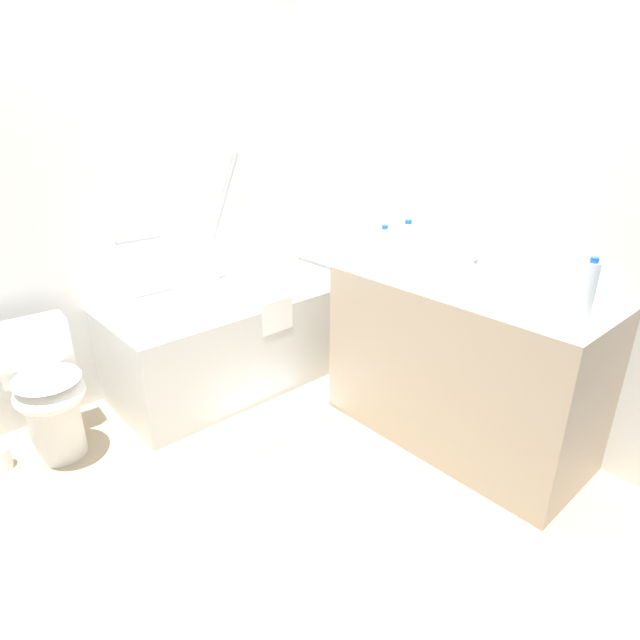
# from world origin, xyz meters

# --- Properties ---
(ground_plane) EXTENTS (3.76, 3.76, 0.00)m
(ground_plane) POSITION_xyz_m (0.00, 0.00, 0.00)
(ground_plane) COLOR tan
(wall_back_tiled) EXTENTS (3.16, 0.10, 2.34)m
(wall_back_tiled) POSITION_xyz_m (0.00, 1.32, 1.17)
(wall_back_tiled) COLOR silver
(wall_back_tiled) RESTS_ON ground_plane
(wall_right_mirror) EXTENTS (0.10, 2.94, 2.34)m
(wall_right_mirror) POSITION_xyz_m (1.43, 0.00, 1.17)
(wall_right_mirror) COLOR silver
(wall_right_mirror) RESTS_ON ground_plane
(bathtub) EXTENTS (1.59, 0.72, 1.42)m
(bathtub) POSITION_xyz_m (0.55, 0.91, 0.32)
(bathtub) COLOR silver
(bathtub) RESTS_ON ground_plane
(toilet) EXTENTS (0.37, 0.54, 0.71)m
(toilet) POSITION_xyz_m (-0.61, 0.91, 0.36)
(toilet) COLOR white
(toilet) RESTS_ON ground_plane
(vanity_counter) EXTENTS (0.62, 1.36, 0.89)m
(vanity_counter) POSITION_xyz_m (1.07, -0.41, 0.44)
(vanity_counter) COLOR tan
(vanity_counter) RESTS_ON ground_plane
(sink_basin) EXTENTS (0.32, 0.32, 0.06)m
(sink_basin) POSITION_xyz_m (1.05, -0.32, 0.92)
(sink_basin) COLOR white
(sink_basin) RESTS_ON vanity_counter
(sink_faucet) EXTENTS (0.13, 0.15, 0.09)m
(sink_faucet) POSITION_xyz_m (1.24, -0.32, 0.93)
(sink_faucet) COLOR silver
(sink_faucet) RESTS_ON vanity_counter
(water_bottle_0) EXTENTS (0.07, 0.07, 0.25)m
(water_bottle_0) POSITION_xyz_m (1.10, 0.02, 1.00)
(water_bottle_0) COLOR silver
(water_bottle_0) RESTS_ON vanity_counter
(water_bottle_1) EXTENTS (0.06, 0.06, 0.20)m
(water_bottle_1) POSITION_xyz_m (1.07, 0.16, 0.98)
(water_bottle_1) COLOR silver
(water_bottle_1) RESTS_ON vanity_counter
(water_bottle_2) EXTENTS (0.06, 0.06, 0.26)m
(water_bottle_2) POSITION_xyz_m (1.06, -0.96, 1.01)
(water_bottle_2) COLOR silver
(water_bottle_2) RESTS_ON vanity_counter
(drinking_glass_0) EXTENTS (0.08, 0.08, 0.08)m
(drinking_glass_0) POSITION_xyz_m (1.04, -0.55, 0.93)
(drinking_glass_0) COLOR white
(drinking_glass_0) RESTS_ON vanity_counter
(drinking_glass_1) EXTENTS (0.06, 0.06, 0.09)m
(drinking_glass_1) POSITION_xyz_m (1.06, -0.77, 0.93)
(drinking_glass_1) COLOR white
(drinking_glass_1) RESTS_ON vanity_counter
(drinking_glass_2) EXTENTS (0.06, 0.06, 0.09)m
(drinking_glass_2) POSITION_xyz_m (1.12, -0.08, 0.93)
(drinking_glass_2) COLOR white
(drinking_glass_2) RESTS_ON vanity_counter
(bath_mat) EXTENTS (0.63, 0.35, 0.01)m
(bath_mat) POSITION_xyz_m (0.43, 0.34, 0.01)
(bath_mat) COLOR white
(bath_mat) RESTS_ON ground_plane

